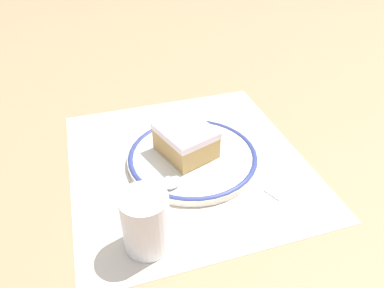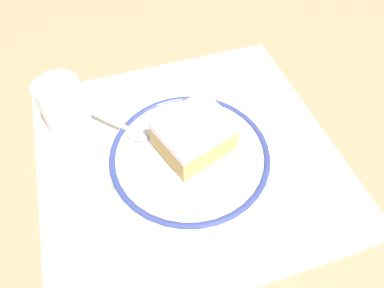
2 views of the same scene
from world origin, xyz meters
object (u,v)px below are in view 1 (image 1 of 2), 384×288
Objects in this scene: spoon at (162,192)px; cup at (146,225)px; plate at (192,156)px; cake_slice at (183,141)px; sugar_packet at (282,187)px.

cup is (-0.07, 0.04, 0.02)m from spoon.
plate is 0.03m from cake_slice.
plate is at bearing 45.36° from sugar_packet.
cake_slice is at bearing -30.97° from cup.
cake_slice is 2.20× the size of sugar_packet.
plate is at bearing -41.80° from spoon.
cup is at bearing 100.60° from sugar_packet.
cake_slice is at bearing 67.21° from plate.
cup is at bearing 144.52° from plate.
plate reaches higher than sugar_packet.
cake_slice is at bearing -34.04° from spoon.
spoon is at bearing 138.20° from plate.
sugar_packet is at bearing -99.42° from spoon.
sugar_packet is (-0.03, -0.18, -0.01)m from spoon.
cup is 1.66× the size of sugar_packet.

